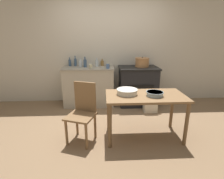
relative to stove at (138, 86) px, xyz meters
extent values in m
plane|color=#896B4C|center=(-0.66, -1.23, -0.46)|extent=(14.00, 14.00, 0.00)
cube|color=beige|center=(-0.66, 0.35, 0.81)|extent=(8.00, 0.07, 2.55)
cube|color=#B2A893|center=(-1.17, 0.03, -0.02)|extent=(1.15, 0.57, 0.89)
cube|color=gray|center=(-1.17, 0.03, 0.44)|extent=(1.18, 0.60, 0.03)
cube|color=black|center=(0.00, 0.00, -0.02)|extent=(0.87, 0.63, 0.88)
cube|color=black|center=(0.00, 0.00, 0.44)|extent=(0.91, 0.67, 0.04)
cube|color=black|center=(0.00, -0.32, -0.08)|extent=(0.61, 0.01, 0.37)
cube|color=olive|center=(-0.17, -1.47, 0.25)|extent=(1.24, 0.67, 0.03)
cylinder|color=brown|center=(-0.74, -1.75, -0.12)|extent=(0.06, 0.06, 0.69)
cylinder|color=brown|center=(0.40, -1.75, -0.12)|extent=(0.06, 0.06, 0.69)
cylinder|color=brown|center=(-0.74, -1.18, -0.12)|extent=(0.06, 0.06, 0.69)
cylinder|color=brown|center=(0.40, -1.18, -0.12)|extent=(0.06, 0.06, 0.69)
cube|color=olive|center=(-1.19, -1.57, -0.03)|extent=(0.51, 0.51, 0.03)
cube|color=olive|center=(-1.12, -1.39, 0.23)|extent=(0.35, 0.15, 0.48)
cylinder|color=olive|center=(-1.40, -1.66, -0.25)|extent=(0.04, 0.04, 0.42)
cylinder|color=olive|center=(-1.09, -1.78, -0.25)|extent=(0.04, 0.04, 0.42)
cylinder|color=olive|center=(-1.28, -1.35, -0.25)|extent=(0.04, 0.04, 0.42)
cylinder|color=olive|center=(-0.97, -1.47, -0.25)|extent=(0.04, 0.04, 0.42)
cube|color=beige|center=(0.20, -0.49, -0.28)|extent=(0.29, 0.20, 0.36)
cylinder|color=#B77A47|center=(0.08, 0.01, 0.55)|extent=(0.31, 0.31, 0.19)
cylinder|color=#B77A47|center=(0.08, 0.01, 0.65)|extent=(0.32, 0.32, 0.02)
sphere|color=black|center=(0.08, 0.01, 0.68)|extent=(0.02, 0.02, 0.02)
cylinder|color=#93A8B2|center=(-0.04, -1.52, 0.30)|extent=(0.25, 0.25, 0.07)
cylinder|color=#8597A0|center=(-0.04, -1.52, 0.33)|extent=(0.27, 0.27, 0.01)
cylinder|color=silver|center=(-0.46, -1.42, 0.31)|extent=(0.31, 0.31, 0.08)
cylinder|color=beige|center=(-0.46, -1.42, 0.34)|extent=(0.33, 0.33, 0.01)
cylinder|color=#3D5675|center=(-1.49, 0.23, 0.54)|extent=(0.06, 0.06, 0.18)
cylinder|color=#3D5675|center=(-1.49, 0.23, 0.66)|extent=(0.02, 0.02, 0.07)
cylinder|color=#3D5675|center=(-1.24, 0.06, 0.54)|extent=(0.07, 0.07, 0.17)
cylinder|color=#3D5675|center=(-1.24, 0.06, 0.66)|extent=(0.03, 0.03, 0.07)
cylinder|color=#3D5675|center=(-1.63, 0.24, 0.53)|extent=(0.06, 0.06, 0.15)
cylinder|color=#3D5675|center=(-1.63, 0.24, 0.63)|extent=(0.02, 0.02, 0.06)
cylinder|color=silver|center=(-1.36, 0.12, 0.53)|extent=(0.08, 0.08, 0.14)
cylinder|color=silver|center=(-1.36, 0.12, 0.62)|extent=(0.03, 0.03, 0.06)
cylinder|color=silver|center=(-0.98, 0.16, 0.53)|extent=(0.07, 0.07, 0.14)
cylinder|color=silver|center=(-0.98, 0.16, 0.63)|extent=(0.03, 0.03, 0.06)
cylinder|color=olive|center=(-0.85, 0.25, 0.51)|extent=(0.08, 0.08, 0.12)
cylinder|color=olive|center=(-0.85, 0.25, 0.59)|extent=(0.03, 0.03, 0.05)
cylinder|color=beige|center=(-1.11, -0.10, 0.50)|extent=(0.09, 0.09, 0.09)
cylinder|color=#4C6B99|center=(-0.72, -0.16, 0.50)|extent=(0.08, 0.08, 0.10)
camera|label=1|loc=(-0.83, -4.02, 1.14)|focal=28.00mm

